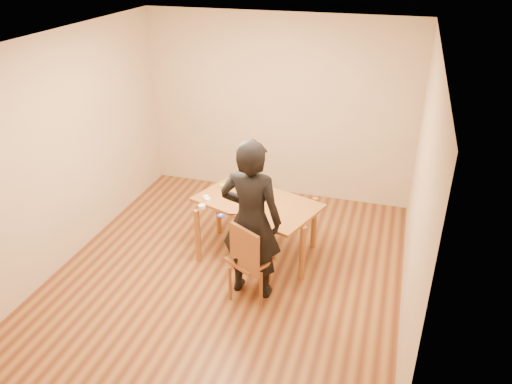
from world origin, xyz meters
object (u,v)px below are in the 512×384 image
(dining_table, at_px, (257,203))
(dining_chair, at_px, (250,259))
(person, at_px, (251,221))
(cake_plate, at_px, (260,196))
(cake, at_px, (260,193))

(dining_table, height_order, dining_chair, dining_table)
(dining_chair, relative_size, person, 0.22)
(dining_table, height_order, person, person)
(dining_table, distance_m, cake_plate, 0.13)
(dining_table, distance_m, cake, 0.14)
(dining_chair, distance_m, person, 0.47)
(dining_table, xyz_separation_m, dining_chair, (0.15, -0.78, -0.28))
(cake_plate, height_order, person, person)
(dining_chair, xyz_separation_m, cake, (-0.15, 0.90, 0.35))
(dining_chair, bearing_deg, cake, 129.59)
(dining_table, distance_m, dining_chair, 0.84)
(dining_table, xyz_separation_m, person, (0.15, -0.73, 0.19))
(cake_plate, bearing_deg, dining_chair, -80.29)
(dining_table, bearing_deg, cake_plate, 111.22)
(dining_table, xyz_separation_m, cake_plate, (-0.00, 0.12, 0.03))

